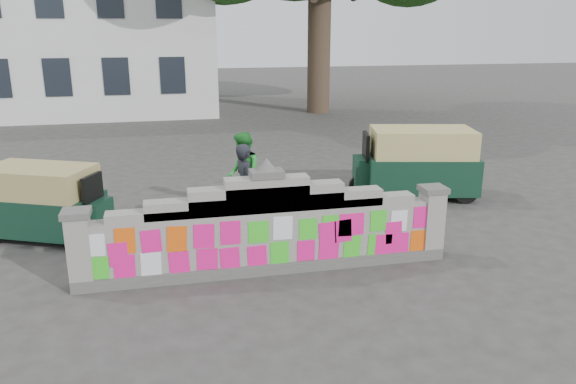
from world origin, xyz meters
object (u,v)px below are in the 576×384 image
cyclist_rider (246,199)px  pedestrian (243,174)px  rickshaw_left (44,201)px  cyclist_bike (246,216)px  rickshaw_right (418,162)px

cyclist_rider → pedestrian: 1.60m
cyclist_rider → pedestrian: bearing=-19.4°
cyclist_rider → rickshaw_left: 4.01m
cyclist_bike → rickshaw_left: size_ratio=0.71×
cyclist_rider → rickshaw_left: size_ratio=0.63×
cyclist_rider → pedestrian: size_ratio=0.91×
cyclist_bike → pedestrian: pedestrian is taller
pedestrian → rickshaw_right: (4.39, 0.47, -0.05)m
pedestrian → rickshaw_left: (-4.05, -0.53, -0.18)m
cyclist_rider → rickshaw_right: 5.02m
cyclist_rider → rickshaw_left: bearing=61.8°
rickshaw_right → rickshaw_left: bearing=19.9°
cyclist_rider → pedestrian: pedestrian is taller
rickshaw_left → pedestrian: bearing=32.3°
pedestrian → rickshaw_left: pedestrian is taller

